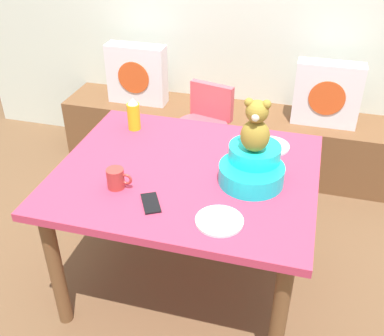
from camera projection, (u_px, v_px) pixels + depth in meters
name	position (u px, v px, depth m)	size (l,w,h in m)	color
ground_plane	(187.00, 279.00, 2.61)	(8.00, 8.00, 0.00)	brown
window_bench	(232.00, 138.00, 3.51)	(2.60, 0.44, 0.46)	brown
pillow_floral_left	(137.00, 74.00, 3.41)	(0.44, 0.15, 0.44)	silver
pillow_floral_right	(327.00, 94.00, 3.10)	(0.44, 0.15, 0.44)	silver
dining_table	(187.00, 187.00, 2.26)	(1.24, 1.04, 0.74)	#B73351
highchair	(202.00, 129.00, 3.02)	(0.40, 0.50, 0.79)	#D84C59
infant_seat_teal	(252.00, 167.00, 2.10)	(0.30, 0.33, 0.16)	#16CBCE
teddy_bear	(256.00, 127.00, 1.98)	(0.13, 0.12, 0.25)	olive
ketchup_bottle	(134.00, 115.00, 2.51)	(0.07, 0.07, 0.18)	gold
coffee_mug	(116.00, 178.00, 2.06)	(0.12, 0.08, 0.09)	#9E332D
dinner_plate_near	(270.00, 146.00, 2.39)	(0.20, 0.20, 0.01)	white
dinner_plate_far	(219.00, 221.00, 1.87)	(0.20, 0.20, 0.01)	white
cell_phone	(151.00, 203.00, 1.98)	(0.07, 0.14, 0.01)	black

